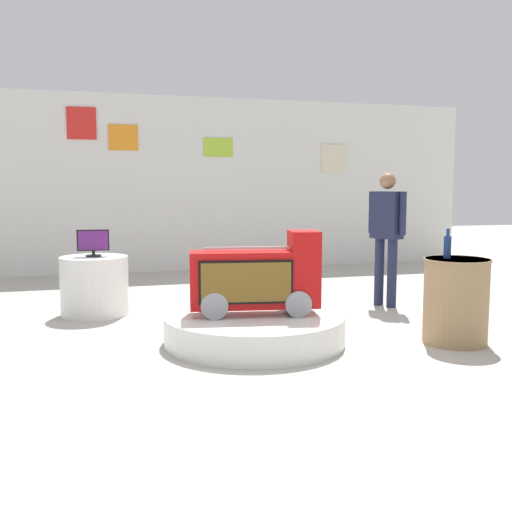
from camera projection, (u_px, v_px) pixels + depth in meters
name	position (u px, v px, depth m)	size (l,w,h in m)	color
ground_plane	(250.00, 346.00, 5.62)	(30.00, 30.00, 0.00)	#B2ADA3
back_wall_display	(173.00, 184.00, 10.54)	(11.44, 0.13, 3.11)	silver
main_display_pedestal	(254.00, 329.00, 5.72)	(1.75, 1.75, 0.28)	silver
novelty_firetruck_tv	(257.00, 281.00, 5.66)	(1.28, 0.57, 0.81)	gray
display_pedestal_center_rear	(95.00, 286.00, 6.97)	(0.79, 0.79, 0.69)	silver
tv_on_center_rear	(93.00, 242.00, 6.90)	(0.37, 0.18, 0.32)	black
side_table_round	(456.00, 300.00, 5.68)	(0.63, 0.63, 0.82)	#9E7F56
bottle_on_side_table	(447.00, 246.00, 5.65)	(0.07, 0.07, 0.29)	navy
shopper_browsing_near_truck	(387.00, 229.00, 7.40)	(0.34, 0.52, 1.68)	#1E233F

